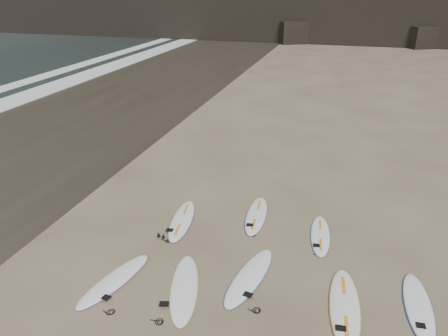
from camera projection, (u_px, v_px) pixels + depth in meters
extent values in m
plane|color=#897559|center=(272.00, 287.00, 10.63)|extent=(240.00, 240.00, 0.00)
cube|color=#383026|center=(61.00, 123.00, 22.76)|extent=(12.00, 200.00, 0.01)
cube|color=black|center=(419.00, 36.00, 47.80)|extent=(4.23, 4.46, 2.33)
cube|color=black|center=(291.00, 32.00, 51.34)|extent=(4.49, 4.76, 2.49)
ellipsoid|color=white|center=(114.00, 280.00, 10.82)|extent=(1.17, 2.55, 0.09)
ellipsoid|color=white|center=(184.00, 287.00, 10.55)|extent=(1.38, 2.74, 0.10)
ellipsoid|color=white|center=(250.00, 276.00, 10.94)|extent=(1.09, 2.71, 0.09)
ellipsoid|color=white|center=(345.00, 306.00, 9.95)|extent=(0.88, 2.83, 0.10)
ellipsoid|color=white|center=(418.00, 306.00, 9.96)|extent=(0.70, 2.47, 0.09)
ellipsoid|color=white|center=(182.00, 220.00, 13.51)|extent=(1.01, 2.63, 0.09)
ellipsoid|color=white|center=(256.00, 215.00, 13.79)|extent=(0.78, 2.54, 0.09)
ellipsoid|color=white|center=(320.00, 235.00, 12.73)|extent=(0.75, 2.30, 0.08)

